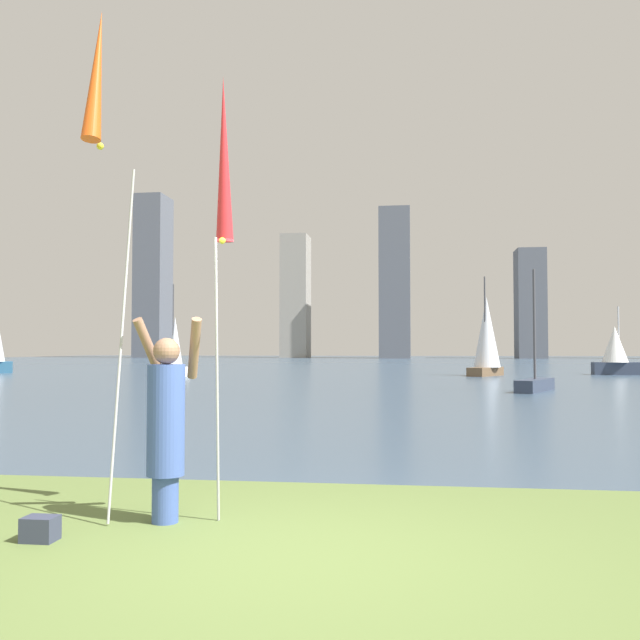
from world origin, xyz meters
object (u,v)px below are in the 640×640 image
sailboat_0 (487,337)px  sailboat_3 (174,350)px  kite_flag_left (98,91)px  bag (40,529)px  sailboat_4 (616,352)px  kite_flag_right (224,167)px  sailboat_1 (535,383)px  person (166,421)px

sailboat_0 → sailboat_3: sailboat_0 is taller
kite_flag_left → sailboat_3: (-9.63, 29.28, -2.25)m
bag → sailboat_4: sailboat_4 is taller
kite_flag_left → sailboat_0: size_ratio=0.82×
kite_flag_left → kite_flag_right: kite_flag_left is taller
kite_flag_right → sailboat_3: 30.50m
kite_flag_right → bag: 3.41m
sailboat_1 → sailboat_4: (6.99, 15.59, 1.00)m
sailboat_0 → sailboat_1: bearing=-88.9°
sailboat_1 → sailboat_4: 17.11m
person → bag: bearing=-131.3°
person → sailboat_3: bearing=115.6°
kite_flag_left → kite_flag_right: 1.23m
kite_flag_right → sailboat_1: (5.87, 18.79, -2.86)m
kite_flag_left → sailboat_3: 30.90m
bag → sailboat_3: sailboat_3 is taller
kite_flag_right → sailboat_1: bearing=72.6°
person → bag: person is taller
kite_flag_right → sailboat_4: kite_flag_right is taller
sailboat_3 → sailboat_1: bearing=-30.9°
kite_flag_left → kite_flag_right: bearing=38.6°
bag → sailboat_0: sailboat_0 is taller
sailboat_1 → sailboat_4: size_ratio=1.11×
bag → sailboat_3: 30.96m
sailboat_1 → sailboat_3: (-16.38, 9.78, 1.10)m
kite_flag_right → sailboat_0: sailboat_0 is taller
person → sailboat_4: sailboat_4 is taller
sailboat_0 → bag: bearing=-101.7°
kite_flag_left → bag: 3.56m
sailboat_0 → sailboat_4: 7.64m
sailboat_3 → kite_flag_right: bearing=-69.8°
sailboat_4 → person: bearing=-111.0°
person → sailboat_4: 37.08m
kite_flag_right → bag: (-1.21, -0.93, -3.06)m
kite_flag_right → sailboat_3: size_ratio=0.83×
sailboat_1 → person: bearing=-108.4°
bag → sailboat_0: bearing=78.3°
person → kite_flag_left: (-0.44, -0.47, 2.76)m
kite_flag_left → bag: size_ratio=17.06×
person → sailboat_1: size_ratio=0.42×
kite_flag_left → sailboat_1: (6.75, 19.49, -3.35)m
kite_flag_left → bag: (-0.33, -0.22, -3.54)m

